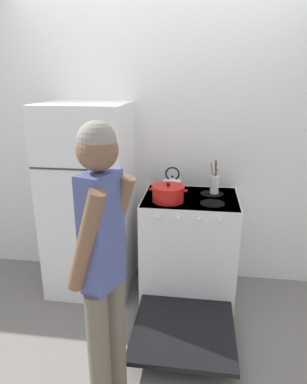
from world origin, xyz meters
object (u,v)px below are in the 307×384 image
Objects in this scene: refrigerator at (89,201)px; utensil_jar at (215,183)px; person at (103,263)px; tea_kettle at (172,184)px; stove_range at (189,248)px; dutch_oven_pot at (168,193)px.

utensil_jar is at bearing 7.18° from refrigerator.
tea_kettle is at bearing 8.22° from person.
refrigerator is 0.99× the size of person.
utensil_jar reaches higher than tea_kettle.
tea_kettle is at bearing 135.13° from stove_range.
tea_kettle is (0.01, 0.24, 0.00)m from dutch_oven_pot.
stove_range is 4.63× the size of utensil_jar.
tea_kettle is at bearing 86.78° from dutch_oven_pot.
tea_kettle is at bearing -178.91° from utensil_jar.
refrigerator is at bearing -169.79° from tea_kettle.
refrigerator is 7.44× the size of tea_kettle.
stove_range is at bearing 25.38° from dutch_oven_pot.
utensil_jar is 1.44m from person.
person reaches higher than dutch_oven_pot.
stove_range is at bearing -44.87° from tea_kettle.
stove_range is 0.59m from utensil_jar.
tea_kettle is (-0.16, 0.16, 0.51)m from stove_range.
utensil_jar reaches higher than stove_range.
dutch_oven_pot is 1.09m from person.
stove_range is 6.00× the size of tea_kettle.
refrigerator is at bearing -172.82° from utensil_jar.
refrigerator reaches higher than utensil_jar.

